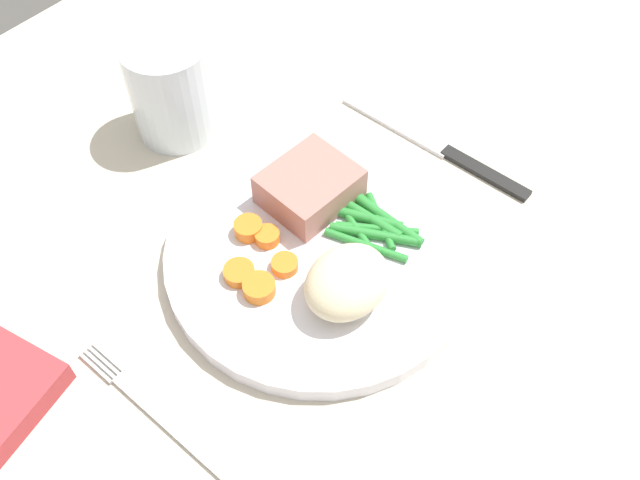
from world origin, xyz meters
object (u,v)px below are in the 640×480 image
at_px(meat_portion, 310,187).
at_px(water_glass, 173,95).
at_px(fork, 161,416).
at_px(knife, 438,147).
at_px(dinner_plate, 320,253).

height_order(meat_portion, water_glass, water_glass).
bearing_deg(meat_portion, fork, -168.71).
bearing_deg(meat_portion, knife, -17.77).
bearing_deg(fork, water_glass, 41.42).
distance_m(dinner_plate, meat_portion, 0.06).
relative_size(dinner_plate, fork, 1.54).
height_order(dinner_plate, water_glass, water_glass).
relative_size(dinner_plate, meat_portion, 3.44).
xyz_separation_m(meat_portion, knife, (0.13, -0.04, -0.03)).
distance_m(dinner_plate, knife, 0.17).
height_order(fork, water_glass, water_glass).
bearing_deg(dinner_plate, meat_portion, 49.40).
height_order(fork, knife, knife).
bearing_deg(dinner_plate, fork, -179.18).
height_order(dinner_plate, fork, dinner_plate).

